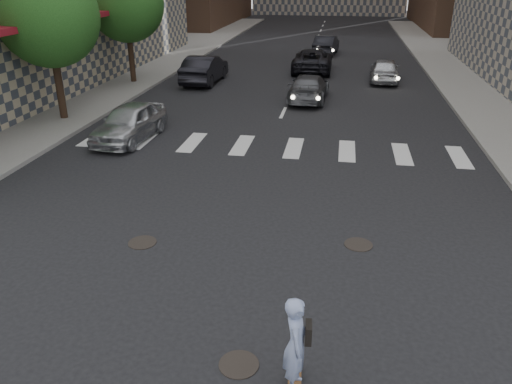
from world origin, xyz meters
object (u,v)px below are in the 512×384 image
tree_c (127,0)px  traffic_car_e (326,45)px  silver_sedan (130,122)px  traffic_car_a (205,69)px  traffic_car_d (385,70)px  traffic_car_c (313,60)px  skateboarder (296,345)px  traffic_car_b (309,88)px  tree_b (50,11)px

tree_c → traffic_car_e: 17.18m
silver_sedan → traffic_car_a: traffic_car_a is taller
traffic_car_a → tree_c: bearing=13.5°
traffic_car_d → silver_sedan: bearing=53.8°
traffic_car_c → skateboarder: bearing=92.8°
traffic_car_c → traffic_car_d: traffic_car_c is taller
tree_c → traffic_car_d: 15.39m
traffic_car_b → traffic_car_e: traffic_car_e is taller
skateboarder → traffic_car_b: size_ratio=0.39×
tree_b → silver_sedan: size_ratio=1.57×
tree_c → traffic_car_e: (10.70, 12.86, -3.92)m
traffic_car_a → traffic_car_e: (6.66, 12.00, -0.07)m
traffic_car_c → traffic_car_d: size_ratio=1.28×
traffic_car_d → traffic_car_b: bearing=55.6°
tree_c → traffic_car_a: tree_c is taller
traffic_car_b → traffic_car_a: bearing=-25.4°
tree_b → traffic_car_d: bearing=36.9°
traffic_car_d → traffic_car_c: bearing=-26.6°
tree_c → skateboarder: size_ratio=3.71×
traffic_car_a → traffic_car_c: 7.62m
tree_b → skateboarder: bearing=-50.3°
traffic_car_a → traffic_car_d: 10.74m
tree_b → traffic_car_a: 10.47m
tree_c → traffic_car_a: 5.64m
skateboarder → traffic_car_c: (-1.54, 27.49, -0.19)m
traffic_car_a → tree_b: bearing=67.0°
tree_b → skateboarder: 18.62m
traffic_car_b → traffic_car_c: size_ratio=0.85×
silver_sedan → traffic_car_c: size_ratio=0.79×
skateboarder → traffic_car_d: 25.16m
silver_sedan → traffic_car_a: (0.08, 11.05, 0.08)m
traffic_car_c → traffic_car_e: traffic_car_c is taller
traffic_car_b → traffic_car_e: bearing=-88.7°
traffic_car_b → traffic_car_d: size_ratio=1.10×
tree_b → skateboarder: size_ratio=3.71×
traffic_car_a → traffic_car_e: bearing=-117.6°
traffic_car_c → traffic_car_e: (0.58, 7.40, -0.01)m
tree_b → traffic_car_a: bearing=65.5°
silver_sedan → traffic_car_e: size_ratio=0.95×
tree_b → silver_sedan: (3.95, -2.19, -3.93)m
traffic_car_a → traffic_car_b: traffic_car_a is taller
tree_c → silver_sedan: 11.62m
silver_sedan → traffic_car_c: bearing=73.4°
tree_c → silver_sedan: (3.95, -10.19, -3.93)m
tree_c → traffic_car_a: bearing=12.1°
tree_c → traffic_car_d: size_ratio=1.60×
silver_sedan → traffic_car_e: (6.75, 23.05, 0.01)m
skateboarder → traffic_car_d: skateboarder is taller
traffic_car_a → traffic_car_c: (6.08, 4.60, -0.06)m
tree_b → traffic_car_c: tree_b is taller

